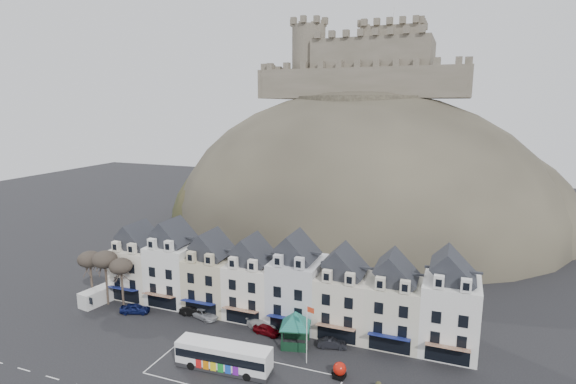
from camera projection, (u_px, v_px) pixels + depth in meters
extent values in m
plane|color=black|center=(222.00, 377.00, 51.12)|extent=(300.00, 300.00, 0.00)
cube|color=silver|center=(243.00, 375.00, 51.56)|extent=(22.00, 7.50, 0.01)
cube|color=#EFE6CF|center=(141.00, 270.00, 73.39)|extent=(6.80, 8.00, 8.00)
cube|color=black|center=(139.00, 239.00, 72.39)|extent=(6.80, 5.76, 2.80)
cube|color=#EFE6CF|center=(116.00, 246.00, 69.68)|extent=(1.20, 0.80, 1.60)
cube|color=#EFE6CF|center=(132.00, 249.00, 68.62)|extent=(1.20, 0.80, 1.60)
cube|color=black|center=(126.00, 295.00, 70.22)|extent=(5.10, 0.06, 2.20)
cube|color=navy|center=(122.00, 289.00, 69.36)|extent=(5.10, 1.29, 0.43)
cube|color=white|center=(176.00, 272.00, 70.88)|extent=(6.80, 8.00, 9.20)
cube|color=black|center=(175.00, 236.00, 69.76)|extent=(6.80, 5.76, 2.80)
cube|color=white|center=(152.00, 244.00, 67.05)|extent=(1.20, 0.80, 1.60)
cube|color=white|center=(169.00, 246.00, 66.00)|extent=(1.20, 0.80, 1.60)
cube|color=black|center=(162.00, 301.00, 67.82)|extent=(5.10, 0.06, 2.20)
cube|color=maroon|center=(159.00, 295.00, 66.96)|extent=(5.10, 1.29, 0.43)
cube|color=beige|center=(214.00, 281.00, 68.60)|extent=(6.80, 8.00, 8.00)
cube|color=black|center=(213.00, 249.00, 67.60)|extent=(6.80, 5.76, 2.80)
cube|color=beige|center=(191.00, 257.00, 64.89)|extent=(1.20, 0.80, 1.60)
cube|color=beige|center=(209.00, 259.00, 63.83)|extent=(1.20, 0.80, 1.60)
cube|color=black|center=(201.00, 309.00, 65.43)|extent=(5.10, 0.06, 2.20)
cube|color=navy|center=(198.00, 302.00, 64.57)|extent=(5.10, 1.29, 0.43)
cube|color=white|center=(254.00, 288.00, 66.21)|extent=(6.80, 8.00, 8.00)
cube|color=black|center=(254.00, 254.00, 65.21)|extent=(6.80, 5.76, 2.80)
cube|color=white|center=(233.00, 263.00, 62.49)|extent=(1.20, 0.80, 1.60)
cube|color=white|center=(253.00, 265.00, 61.44)|extent=(1.20, 0.80, 1.60)
cube|color=black|center=(242.00, 316.00, 63.03)|extent=(5.10, 0.06, 2.20)
cube|color=maroon|center=(240.00, 310.00, 62.17)|extent=(5.10, 1.29, 0.43)
cube|color=silver|center=(298.00, 291.00, 63.70)|extent=(6.80, 8.00, 9.20)
cube|color=black|center=(298.00, 252.00, 62.58)|extent=(6.80, 5.76, 2.80)
cube|color=silver|center=(278.00, 261.00, 59.87)|extent=(1.20, 0.80, 1.60)
cube|color=silver|center=(299.00, 263.00, 58.81)|extent=(1.20, 0.80, 1.60)
cube|color=black|center=(288.00, 325.00, 60.64)|extent=(5.10, 0.06, 2.20)
cube|color=navy|center=(286.00, 318.00, 59.78)|extent=(5.10, 1.29, 0.43)
cube|color=beige|center=(344.00, 302.00, 61.42)|extent=(6.80, 8.00, 8.00)
cube|color=black|center=(345.00, 266.00, 60.42)|extent=(6.80, 5.76, 2.80)
cube|color=beige|center=(327.00, 276.00, 57.70)|extent=(1.20, 0.80, 1.60)
cube|color=beige|center=(350.00, 279.00, 56.65)|extent=(1.20, 0.80, 1.60)
cube|color=black|center=(336.00, 334.00, 58.25)|extent=(5.10, 0.06, 2.20)
cube|color=maroon|center=(335.00, 327.00, 57.38)|extent=(5.10, 1.29, 0.43)
cube|color=beige|center=(395.00, 310.00, 59.02)|extent=(6.80, 8.00, 8.00)
cube|color=black|center=(397.00, 273.00, 58.02)|extent=(6.80, 5.76, 2.80)
cube|color=beige|center=(380.00, 283.00, 55.31)|extent=(1.20, 0.80, 1.60)
cube|color=beige|center=(405.00, 287.00, 54.25)|extent=(1.20, 0.80, 1.60)
cube|color=black|center=(389.00, 344.00, 55.85)|extent=(5.10, 0.06, 2.20)
cube|color=navy|center=(389.00, 337.00, 54.99)|extent=(5.10, 1.29, 0.43)
cube|color=white|center=(450.00, 314.00, 56.51)|extent=(6.80, 8.00, 9.20)
cube|color=black|center=(453.00, 271.00, 55.40)|extent=(6.80, 5.76, 2.80)
cube|color=white|center=(439.00, 282.00, 52.68)|extent=(1.20, 0.80, 1.60)
cube|color=white|center=(466.00, 285.00, 51.63)|extent=(1.20, 0.80, 1.60)
cube|color=black|center=(447.00, 354.00, 53.46)|extent=(5.10, 0.06, 2.20)
cube|color=maroon|center=(448.00, 347.00, 52.59)|extent=(5.10, 1.29, 0.43)
ellipsoid|color=#312D26|center=(356.00, 225.00, 115.24)|extent=(96.00, 76.00, 68.00)
ellipsoid|color=#242D16|center=(269.00, 223.00, 117.49)|extent=(52.00, 44.00, 42.00)
ellipsoid|color=#312D26|center=(456.00, 231.00, 110.45)|extent=(56.00, 48.00, 46.00)
ellipsoid|color=#242D16|center=(326.00, 239.00, 103.82)|extent=(40.00, 28.00, 28.00)
ellipsoid|color=#312D26|center=(389.00, 243.00, 100.73)|extent=(36.00, 28.00, 24.00)
cylinder|color=#312D26|center=(360.00, 103.00, 109.27)|extent=(30.00, 30.00, 3.00)
cube|color=#5C5546|center=(357.00, 83.00, 104.74)|extent=(48.00, 2.20, 7.00)
cube|color=#5C5546|center=(373.00, 86.00, 123.06)|extent=(48.00, 2.20, 7.00)
cube|color=#5C5546|center=(278.00, 86.00, 122.35)|extent=(2.20, 22.00, 7.00)
cube|color=#5C5546|center=(467.00, 83.00, 105.45)|extent=(2.20, 22.00, 7.00)
cube|color=#5C5546|center=(374.00, 62.00, 112.14)|extent=(28.00, 18.00, 10.00)
cube|color=#5C5546|center=(392.00, 56.00, 112.27)|extent=(14.00, 12.00, 13.00)
cylinder|color=#5C5546|center=(309.00, 63.00, 114.11)|extent=(8.40, 8.40, 18.00)
cylinder|color=silver|center=(394.00, 18.00, 110.54)|extent=(0.16, 0.16, 5.00)
cylinder|color=#3D3327|center=(92.00, 284.00, 70.40)|extent=(0.32, 0.32, 5.74)
ellipsoid|color=#383028|center=(90.00, 259.00, 69.61)|extent=(3.61, 3.61, 2.54)
cylinder|color=#3D3327|center=(107.00, 286.00, 69.32)|extent=(0.32, 0.32, 6.02)
ellipsoid|color=#383028|center=(105.00, 259.00, 68.49)|extent=(3.78, 3.78, 2.67)
cylinder|color=#3D3327|center=(123.00, 290.00, 68.32)|extent=(0.32, 0.32, 5.46)
ellipsoid|color=#383028|center=(121.00, 266.00, 67.57)|extent=(3.43, 3.43, 2.42)
cube|color=#262628|center=(224.00, 367.00, 52.63)|extent=(11.57, 3.29, 0.52)
cube|color=white|center=(224.00, 355.00, 52.34)|extent=(11.56, 3.24, 2.62)
cube|color=black|center=(224.00, 354.00, 52.31)|extent=(11.34, 3.30, 0.99)
cube|color=white|center=(223.00, 345.00, 52.11)|extent=(11.33, 3.12, 0.26)
cube|color=orange|center=(269.00, 355.00, 50.44)|extent=(0.13, 1.25, 0.29)
cylinder|color=black|center=(247.00, 377.00, 50.48)|extent=(1.02, 0.39, 1.00)
cylinder|color=black|center=(255.00, 365.00, 52.68)|extent=(1.02, 0.39, 1.00)
cylinder|color=black|center=(191.00, 366.00, 52.61)|extent=(1.02, 0.39, 1.00)
cylinder|color=black|center=(201.00, 355.00, 54.80)|extent=(1.02, 0.39, 1.00)
cube|color=black|center=(285.00, 329.00, 59.33)|extent=(0.20, 0.20, 2.72)
cube|color=black|center=(308.00, 331.00, 58.94)|extent=(0.20, 0.20, 2.72)
cube|color=black|center=(282.00, 341.00, 56.36)|extent=(0.20, 0.20, 2.72)
cube|color=black|center=(306.00, 343.00, 55.97)|extent=(0.20, 0.20, 2.72)
cube|color=black|center=(295.00, 326.00, 57.39)|extent=(4.50, 4.50, 0.14)
cone|color=#145B58|center=(295.00, 319.00, 57.19)|extent=(7.28, 7.28, 2.04)
cube|color=black|center=(339.00, 376.00, 51.04)|extent=(1.41, 1.41, 0.49)
sphere|color=#B4150A|center=(340.00, 369.00, 50.88)|extent=(1.52, 1.52, 1.52)
cylinder|color=silver|center=(307.00, 334.00, 53.29)|extent=(0.11, 0.11, 7.56)
cube|color=red|center=(311.00, 310.00, 52.34)|extent=(1.00, 0.35, 0.66)
cube|color=silver|center=(97.00, 296.00, 69.82)|extent=(3.14, 5.59, 2.41)
cube|color=black|center=(97.00, 294.00, 69.73)|extent=(2.17, 0.45, 1.03)
cube|color=black|center=(336.00, 373.00, 51.59)|extent=(1.14, 0.86, 0.51)
sphere|color=#242D16|center=(336.00, 370.00, 51.51)|extent=(0.72, 0.72, 0.72)
imported|color=#0E1647|center=(135.00, 309.00, 66.73)|extent=(4.65, 3.13, 1.47)
imported|color=black|center=(195.00, 311.00, 65.94)|extent=(4.52, 1.82, 1.46)
imported|color=#AFB1B7|center=(204.00, 314.00, 65.28)|extent=(5.13, 3.47, 1.32)
imported|color=silver|center=(262.00, 324.00, 62.13)|extent=(4.87, 2.76, 1.33)
imported|color=#56040A|center=(267.00, 330.00, 60.63)|extent=(3.99, 2.13, 1.29)
imported|color=black|center=(332.00, 343.00, 57.25)|extent=(3.91, 2.15, 1.22)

